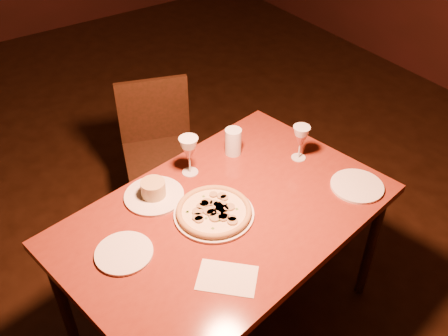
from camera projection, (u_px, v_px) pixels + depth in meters
floor at (150, 306)px, 2.43m from camera, size 7.00×7.00×0.00m
dining_table at (226, 223)px, 1.99m from camera, size 1.42×1.05×0.69m
chair_far at (159, 146)px, 2.70m from camera, size 0.49×0.49×0.79m
pizza_plate at (214, 212)px, 1.93m from camera, size 0.31×0.31×0.03m
ramekin_saucer at (154, 192)px, 2.00m from camera, size 0.24×0.24×0.08m
wine_glass_far at (189, 156)px, 2.09m from camera, size 0.08×0.08×0.18m
wine_glass_right at (300, 143)px, 2.17m from camera, size 0.07×0.07×0.17m
water_tumbler at (233, 142)px, 2.21m from camera, size 0.07×0.07×0.12m
side_plate_left at (124, 253)px, 1.78m from camera, size 0.21×0.21×0.01m
side_plate_near at (357, 186)px, 2.06m from camera, size 0.22×0.22×0.01m
menu_card at (227, 278)px, 1.70m from camera, size 0.24×0.24×0.00m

